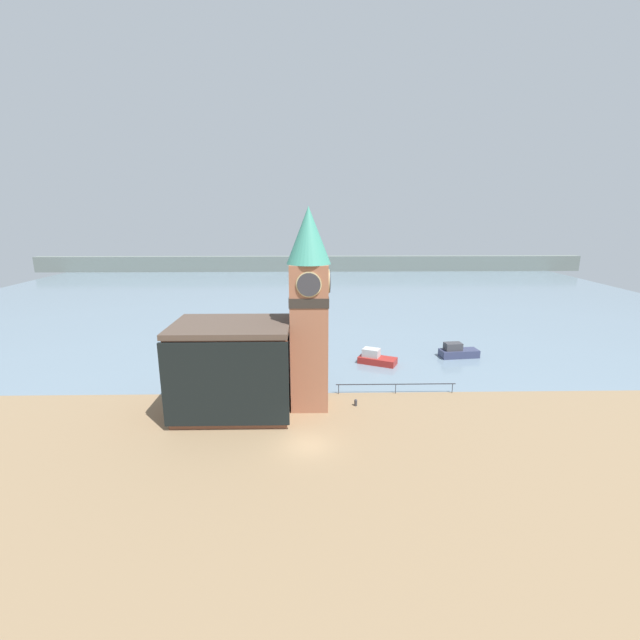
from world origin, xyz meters
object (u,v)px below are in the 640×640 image
Objects in this scene: pier_building at (233,368)px; boat_near at (376,358)px; clock_tower at (309,305)px; boat_far at (458,352)px; mooring_bollard_near at (356,402)px.

pier_building reaches higher than boat_near.
clock_tower is at bearing 9.40° from pier_building.
boat_near is 11.54m from boat_far.
boat_near is at bearing 40.49° from pier_building.
clock_tower is 10.92m from mooring_bollard_near.
mooring_bollard_near is at bearing -2.72° from clock_tower.
pier_building is at bearing -175.26° from mooring_bollard_near.
mooring_bollard_near is at bearing -142.32° from boat_far.
pier_building is at bearing -113.79° from boat_near.
boat_far reaches higher than boat_near.
pier_building reaches higher than boat_far.
boat_far reaches higher than mooring_bollard_near.
mooring_bollard_near is (-3.83, -12.41, -0.31)m from boat_near.
clock_tower reaches higher than boat_far.
mooring_bollard_near is at bearing 4.74° from pier_building.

